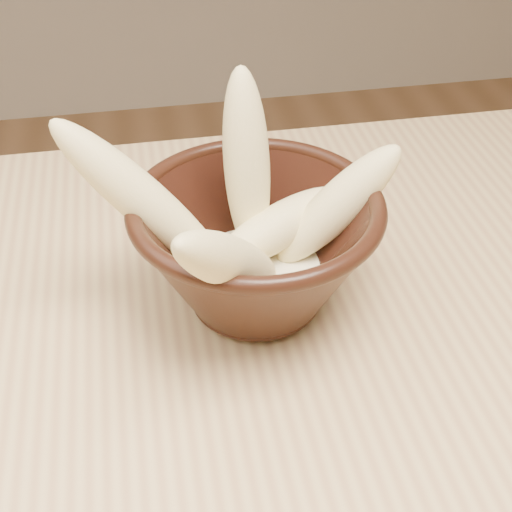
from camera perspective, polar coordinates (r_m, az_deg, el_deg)
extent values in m
cube|color=tan|center=(0.46, -2.65, -17.67)|extent=(1.20, 0.80, 0.04)
cylinder|color=black|center=(0.54, 0.00, -3.54)|extent=(0.08, 0.08, 0.01)
cylinder|color=black|center=(0.52, 0.00, -2.04)|extent=(0.08, 0.08, 0.01)
torus|color=black|center=(0.48, 0.00, 3.98)|extent=(0.18, 0.18, 0.01)
cylinder|color=#F2EBC3|center=(0.52, 0.00, -1.34)|extent=(0.10, 0.10, 0.01)
ellipsoid|color=#E5D487|center=(0.50, -0.75, 7.35)|extent=(0.04, 0.06, 0.14)
ellipsoid|color=#E5D487|center=(0.48, -8.94, 4.32)|extent=(0.13, 0.06, 0.14)
ellipsoid|color=#E5D487|center=(0.51, 6.52, 4.00)|extent=(0.11, 0.04, 0.11)
ellipsoid|color=#E5D487|center=(0.51, 1.76, 2.32)|extent=(0.12, 0.08, 0.05)
ellipsoid|color=#E5D487|center=(0.44, -2.05, -0.52)|extent=(0.11, 0.13, 0.13)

